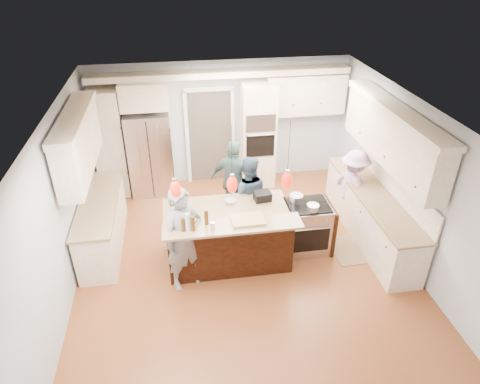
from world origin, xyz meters
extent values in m
plane|color=brown|center=(0.00, 0.00, 0.00)|extent=(6.00, 6.00, 0.00)
cube|color=#B2BCC6|center=(0.00, 3.00, 1.35)|extent=(5.50, 0.04, 2.70)
cube|color=#B2BCC6|center=(0.00, -3.00, 1.35)|extent=(5.50, 0.04, 2.70)
cube|color=#B2BCC6|center=(-2.75, 0.00, 1.35)|extent=(0.04, 6.00, 2.70)
cube|color=#B2BCC6|center=(2.75, 0.00, 1.35)|extent=(0.04, 6.00, 2.70)
cube|color=white|center=(0.00, 0.00, 2.70)|extent=(5.50, 6.00, 0.04)
cube|color=#B7B7BC|center=(-1.55, 2.64, 0.90)|extent=(0.90, 0.70, 1.80)
cube|color=#FCEDCC|center=(0.75, 2.67, 1.15)|extent=(0.72, 0.64, 2.30)
cube|color=black|center=(0.75, 2.34, 1.55)|extent=(0.60, 0.02, 0.35)
cube|color=black|center=(0.75, 2.34, 1.05)|extent=(0.60, 0.02, 0.50)
cylinder|color=#B7B7BC|center=(0.75, 2.31, 1.30)|extent=(0.55, 0.02, 0.02)
cube|color=#FCEDCC|center=(-2.35, 2.70, 1.15)|extent=(0.60, 0.58, 2.30)
cube|color=#FCEDCC|center=(-1.55, 2.70, 2.15)|extent=(0.95, 0.58, 0.55)
cube|color=#FCEDCC|center=(1.80, 2.82, 1.95)|extent=(1.70, 0.35, 0.85)
cube|color=beige|center=(0.00, 2.80, 2.48)|extent=(5.30, 0.38, 0.12)
cube|color=#4C443A|center=(-0.25, 2.99, 1.05)|extent=(0.90, 0.06, 2.10)
cube|color=white|center=(-0.25, 2.95, 2.13)|extent=(1.04, 0.06, 0.10)
cube|color=#FCEDCC|center=(2.40, 0.30, 0.44)|extent=(0.60, 3.00, 0.88)
cube|color=tan|center=(2.40, 0.30, 0.90)|extent=(0.64, 3.05, 0.04)
cube|color=#FCEDCC|center=(2.52, 0.30, 1.98)|extent=(0.35, 3.00, 0.85)
cube|color=beige|center=(2.51, 0.30, 2.46)|extent=(0.37, 3.10, 0.10)
cube|color=#FCEDCC|center=(-2.40, 0.80, 0.44)|extent=(0.60, 2.20, 0.88)
cube|color=tan|center=(-2.40, 0.80, 0.90)|extent=(0.64, 2.25, 0.04)
cube|color=#FCEDCC|center=(-2.52, 0.80, 1.98)|extent=(0.35, 2.20, 0.85)
cube|color=beige|center=(-2.51, 0.80, 2.46)|extent=(0.37, 2.30, 0.10)
cube|color=black|center=(-0.25, 0.15, 0.44)|extent=(2.00, 1.00, 0.88)
cube|color=tan|center=(-0.25, 0.15, 0.90)|extent=(2.10, 1.10, 0.04)
cube|color=black|center=(-0.25, -0.41, 0.54)|extent=(2.00, 0.12, 1.08)
cube|color=tan|center=(-0.25, -0.55, 1.10)|extent=(2.10, 0.42, 0.04)
cube|color=black|center=(0.40, 0.41, 0.99)|extent=(0.30, 0.25, 0.15)
cube|color=#B7B7BC|center=(1.13, 0.15, 0.45)|extent=(0.76, 0.66, 0.90)
cube|color=black|center=(1.13, -0.19, 0.40)|extent=(0.65, 0.01, 0.45)
cube|color=black|center=(1.13, 0.15, 0.91)|extent=(0.72, 0.59, 0.02)
cube|color=black|center=(1.54, 0.15, 0.44)|extent=(0.06, 0.71, 0.88)
cylinder|color=black|center=(-1.05, -0.51, 2.33)|extent=(0.01, 0.01, 0.75)
ellipsoid|color=red|center=(-1.05, -0.51, 1.80)|extent=(0.15, 0.15, 0.26)
cylinder|color=black|center=(-0.25, -0.51, 2.33)|extent=(0.01, 0.01, 0.75)
ellipsoid|color=red|center=(-0.25, -0.51, 1.80)|extent=(0.15, 0.15, 0.26)
cylinder|color=black|center=(0.55, -0.51, 2.33)|extent=(0.01, 0.01, 0.75)
ellipsoid|color=red|center=(0.55, -0.51, 1.80)|extent=(0.15, 0.15, 0.26)
imported|color=slate|center=(-0.99, -0.45, 0.88)|extent=(0.76, 0.67, 1.76)
imported|color=#30465E|center=(0.22, 0.85, 0.77)|extent=(0.84, 0.71, 1.53)
imported|color=#4C6A68|center=(0.05, 1.33, 0.82)|extent=(1.03, 0.81, 1.64)
imported|color=#C198CC|center=(2.25, 0.87, 0.75)|extent=(0.84, 1.09, 1.49)
cube|color=olive|center=(1.89, -0.05, 0.01)|extent=(0.60, 0.85, 0.01)
cylinder|color=silver|center=(-0.92, -0.58, 1.27)|extent=(0.08, 0.08, 0.29)
cylinder|color=#4F2C0E|center=(-0.84, -0.59, 1.24)|extent=(0.06, 0.06, 0.25)
cylinder|color=#4F2C0E|center=(-0.98, -0.57, 1.23)|extent=(0.06, 0.06, 0.22)
cylinder|color=#4F2C0E|center=(-0.63, -0.46, 1.25)|extent=(0.06, 0.06, 0.26)
cylinder|color=#B7B7BC|center=(-0.56, -0.60, 1.18)|extent=(0.09, 0.09, 0.12)
cube|color=tan|center=(-0.01, -0.47, 1.14)|extent=(0.51, 0.37, 0.04)
cylinder|color=#B7B7BC|center=(0.96, 0.26, 0.99)|extent=(0.23, 0.23, 0.13)
cylinder|color=#B7B7BC|center=(1.16, -0.04, 0.97)|extent=(0.20, 0.20, 0.10)
camera|label=1|loc=(-0.96, -5.72, 4.80)|focal=32.00mm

